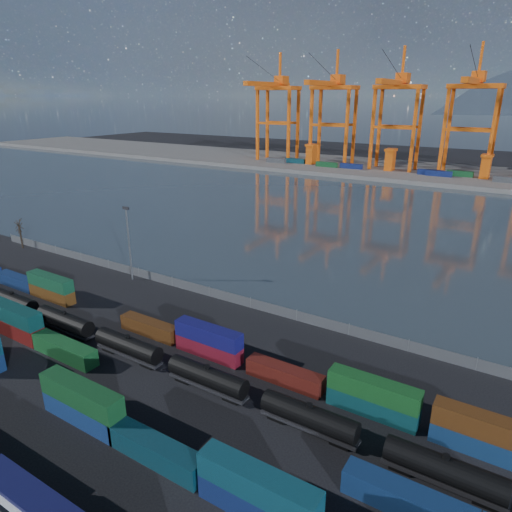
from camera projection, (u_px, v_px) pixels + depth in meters
The scene contains 13 objects.
ground at pixel (145, 380), 65.70m from camera, with size 700.00×700.00×0.00m, color black.
harbor_water at pixel (378, 221), 149.53m from camera, with size 700.00×700.00×0.00m, color #2D3941.
far_quay at pixel (443, 174), 233.03m from camera, with size 700.00×70.00×2.00m, color #514F4C.
container_row_south at pixel (104, 417), 54.56m from camera, with size 140.47×2.58×5.50m.
container_row_mid at pixel (142, 381), 62.37m from camera, with size 142.48×2.58×5.49m.
container_row_north at pixel (228, 351), 69.38m from camera, with size 140.81×2.37×5.06m.
tanker_string at pixel (95, 333), 74.57m from camera, with size 121.17×2.72×3.89m.
waterfront_fence at pixel (250, 303), 87.72m from camera, with size 160.12×0.12×2.20m.
bare_tree at pixel (20, 233), 121.21m from camera, with size 2.18×2.13×8.21m.
yard_light_mast at pixel (129, 240), 98.45m from camera, with size 1.60×0.40×16.60m.
gantry_cranes at pixel (435, 97), 219.22m from camera, with size 198.83×45.75×61.95m.
quay_containers at pixel (415, 171), 226.18m from camera, with size 172.58×10.99×2.60m.
straddle_carriers at pixel (436, 162), 224.04m from camera, with size 140.00×7.00×11.10m.
Camera 1 is at (43.38, -38.93, 38.65)m, focal length 32.00 mm.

